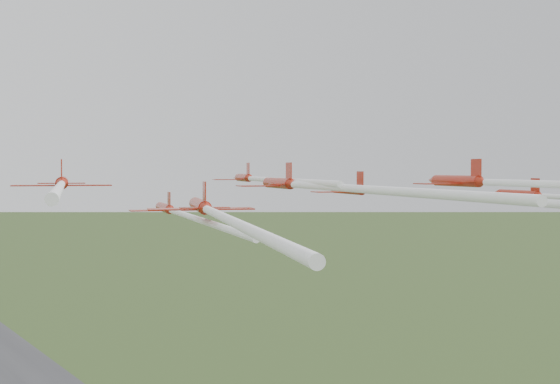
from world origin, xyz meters
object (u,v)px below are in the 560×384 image
jet_row3_mid (314,186)px  jet_row4_right (508,183)px  jet_row2_right (413,194)px  jet_lead (260,179)px  jet_row2_left (179,213)px  jet_row4_left (213,212)px  jet_row3_left (61,185)px

jet_row3_mid → jet_row4_right: size_ratio=1.19×
jet_row2_right → jet_row3_mid: size_ratio=1.32×
jet_lead → jet_row2_left: jet_lead is taller
jet_lead → jet_row4_left: 39.47m
jet_row2_right → jet_row3_left: (-35.33, 5.07, 1.25)m
jet_row2_left → jet_row4_left: size_ratio=1.04×
jet_row3_left → jet_row3_mid: bearing=-3.3°
jet_lead → jet_row3_mid: 26.42m
jet_row3_left → jet_row4_left: (6.94, -14.93, -1.84)m
jet_row2_right → jet_row3_mid: (-14.32, -2.70, 1.08)m
jet_row2_left → jet_row4_right: 33.94m
jet_row2_left → jet_row4_right: jet_row4_right is taller
jet_row2_left → jet_row3_mid: bearing=-54.9°
jet_row2_right → jet_row3_left: 35.71m
jet_lead → jet_row3_mid: jet_lead is taller
jet_row3_mid → jet_row4_right: 17.01m
jet_row3_mid → jet_row4_left: jet_row3_mid is taller
jet_row3_left → jet_row3_mid: size_ratio=0.93×
jet_row2_left → jet_row3_left: (-15.10, -8.75, 3.28)m
jet_row2_right → jet_row3_mid: bearing=-153.9°
jet_row2_left → jet_row3_mid: jet_row3_mid is taller
jet_row3_mid → jet_row2_left: bearing=125.8°
jet_row3_left → jet_row4_left: jet_row3_left is taller
jet_row2_right → jet_row3_mid: 14.61m
jet_row2_right → jet_row4_left: (-28.38, -9.86, -0.59)m
jet_row3_left → jet_row3_mid: 22.39m
jet_row2_left → jet_row4_right: size_ratio=1.09×
jet_lead → jet_row3_mid: bearing=-90.2°
jet_row4_right → jet_row3_left: bearing=165.1°
jet_row2_right → jet_row3_left: bearing=-172.7°
jet_row2_left → jet_row3_left: size_ratio=0.98×
jet_row2_left → jet_row4_left: bearing=-93.5°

